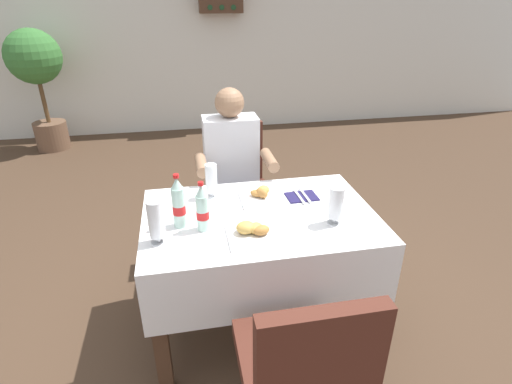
% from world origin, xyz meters
% --- Properties ---
extents(ground_plane, '(11.00, 11.00, 0.00)m').
position_xyz_m(ground_plane, '(0.00, 0.00, 0.00)').
color(ground_plane, '#473323').
extents(back_wall, '(11.00, 0.12, 2.77)m').
position_xyz_m(back_wall, '(0.00, 4.12, 1.39)').
color(back_wall, silver).
rests_on(back_wall, ground).
extents(main_dining_table, '(1.21, 0.81, 0.76)m').
position_xyz_m(main_dining_table, '(0.11, 0.07, 0.58)').
color(main_dining_table, white).
rests_on(main_dining_table, ground).
extents(chair_far_diner_seat, '(0.44, 0.50, 0.97)m').
position_xyz_m(chair_far_diner_seat, '(0.11, 0.87, 0.55)').
color(chair_far_diner_seat, '#4C2319').
rests_on(chair_far_diner_seat, ground).
extents(chair_near_camera_side, '(0.44, 0.50, 0.97)m').
position_xyz_m(chair_near_camera_side, '(0.11, -0.73, 0.55)').
color(chair_near_camera_side, '#4C2319').
rests_on(chair_near_camera_side, ground).
extents(seated_diner_far, '(0.50, 0.46, 1.26)m').
position_xyz_m(seated_diner_far, '(0.07, 0.76, 0.71)').
color(seated_diner_far, '#282D42').
rests_on(seated_diner_far, ground).
extents(plate_near_camera, '(0.23, 0.23, 0.07)m').
position_xyz_m(plate_near_camera, '(0.04, -0.13, 0.78)').
color(plate_near_camera, white).
rests_on(plate_near_camera, main_dining_table).
extents(plate_far_diner, '(0.24, 0.24, 0.07)m').
position_xyz_m(plate_far_diner, '(0.16, 0.25, 0.78)').
color(plate_far_diner, white).
rests_on(plate_far_diner, main_dining_table).
extents(beer_glass_left, '(0.07, 0.07, 0.22)m').
position_xyz_m(beer_glass_left, '(-0.40, -0.10, 0.87)').
color(beer_glass_left, white).
rests_on(beer_glass_left, main_dining_table).
extents(beer_glass_middle, '(0.07, 0.07, 0.20)m').
position_xyz_m(beer_glass_middle, '(0.46, -0.09, 0.86)').
color(beer_glass_middle, white).
rests_on(beer_glass_middle, main_dining_table).
extents(beer_glass_right, '(0.07, 0.07, 0.20)m').
position_xyz_m(beer_glass_right, '(-0.11, 0.32, 0.86)').
color(beer_glass_right, white).
rests_on(beer_glass_right, main_dining_table).
extents(cola_bottle_primary, '(0.06, 0.06, 0.25)m').
position_xyz_m(cola_bottle_primary, '(-0.18, -0.02, 0.87)').
color(cola_bottle_primary, silver).
rests_on(cola_bottle_primary, main_dining_table).
extents(cola_bottle_secondary, '(0.06, 0.06, 0.28)m').
position_xyz_m(cola_bottle_secondary, '(-0.29, 0.03, 0.88)').
color(cola_bottle_secondary, silver).
rests_on(cola_bottle_secondary, main_dining_table).
extents(napkin_cutlery_set, '(0.18, 0.19, 0.01)m').
position_xyz_m(napkin_cutlery_set, '(0.39, 0.22, 0.76)').
color(napkin_cutlery_set, '#231E4C').
rests_on(napkin_cutlery_set, main_dining_table).
extents(potted_plant_corner, '(0.63, 0.63, 1.45)m').
position_xyz_m(potted_plant_corner, '(-1.88, 3.58, 0.96)').
color(potted_plant_corner, brown).
rests_on(potted_plant_corner, ground).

